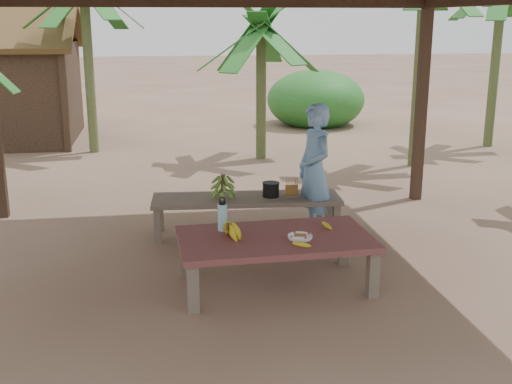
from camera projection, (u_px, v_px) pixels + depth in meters
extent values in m
plane|color=brown|center=(242.00, 270.00, 6.52)|extent=(80.00, 80.00, 0.00)
cube|color=black|center=(421.00, 104.00, 8.78)|extent=(0.13, 0.13, 2.70)
cube|color=black|center=(216.00, 0.00, 8.01)|extent=(5.80, 0.14, 0.18)
cube|color=brown|center=(193.00, 289.00, 5.53)|extent=(0.10, 0.10, 0.44)
cube|color=brown|center=(373.00, 275.00, 5.83)|extent=(0.10, 0.10, 0.44)
cube|color=brown|center=(185.00, 255.00, 6.33)|extent=(0.10, 0.10, 0.44)
cube|color=brown|center=(343.00, 244.00, 6.63)|extent=(0.10, 0.10, 0.44)
cube|color=maroon|center=(275.00, 239.00, 6.02)|extent=(1.84, 1.07, 0.06)
cube|color=brown|center=(158.00, 226.00, 7.28)|extent=(0.09, 0.09, 0.40)
cube|color=brown|center=(336.00, 221.00, 7.45)|extent=(0.09, 0.09, 0.40)
cube|color=brown|center=(160.00, 214.00, 7.72)|extent=(0.09, 0.09, 0.40)
cube|color=brown|center=(329.00, 210.00, 7.89)|extent=(0.09, 0.09, 0.40)
cube|color=brown|center=(247.00, 199.00, 7.53)|extent=(2.24, 0.76, 0.05)
cylinder|color=white|center=(300.00, 238.00, 5.94)|extent=(0.21, 0.21, 0.01)
cylinder|color=white|center=(300.00, 236.00, 5.94)|extent=(0.23, 0.23, 0.02)
cube|color=brown|center=(300.00, 236.00, 5.94)|extent=(0.13, 0.10, 0.02)
ellipsoid|color=yellow|center=(302.00, 245.00, 5.72)|extent=(0.18, 0.08, 0.04)
ellipsoid|color=yellow|center=(327.00, 226.00, 6.24)|extent=(0.10, 0.17, 0.04)
cylinder|color=#44BBD5|center=(222.00, 217.00, 6.15)|extent=(0.09, 0.09, 0.26)
cylinder|color=black|center=(222.00, 203.00, 6.11)|extent=(0.07, 0.07, 0.03)
torus|color=black|center=(222.00, 200.00, 6.10)|extent=(0.06, 0.01, 0.06)
cylinder|color=black|center=(271.00, 190.00, 7.52)|extent=(0.19, 0.19, 0.16)
imported|color=#74A5DB|center=(314.00, 170.00, 7.41)|extent=(0.49, 0.63, 1.55)
cylinder|color=#596638|center=(419.00, 68.00, 10.76)|extent=(0.18, 0.18, 3.36)
cylinder|color=#596638|center=(261.00, 93.00, 11.46)|extent=(0.18, 0.18, 2.39)
cylinder|color=#596638|center=(89.00, 70.00, 11.93)|extent=(0.18, 0.18, 3.13)
cylinder|color=#596638|center=(495.00, 64.00, 12.49)|extent=(0.18, 0.18, 3.25)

